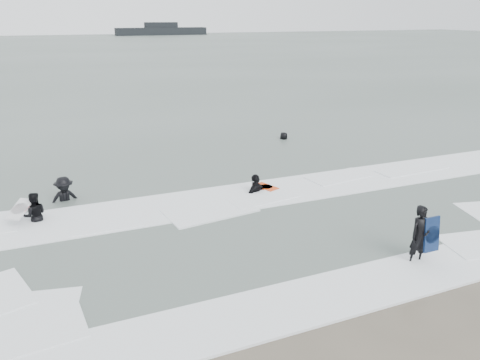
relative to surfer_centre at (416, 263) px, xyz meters
name	(u,v)px	position (x,y,z in m)	size (l,w,h in m)	color
ground	(316,284)	(-3.06, 0.10, 0.00)	(320.00, 320.00, 0.00)	brown
sea	(79,53)	(-3.06, 80.10, 0.06)	(320.00, 320.00, 0.00)	#47544C
surfer_centre	(416,263)	(0.00, 0.00, 0.00)	(0.61, 0.40, 1.67)	black
surfer_wading	(36,222)	(-9.51, 6.70, 0.00)	(0.75, 0.59, 1.55)	black
surfer_breaker	(66,202)	(-8.55, 8.08, 0.00)	(1.17, 0.67, 1.81)	black
surfer_right_near	(256,193)	(-1.90, 6.37, 0.00)	(1.11, 0.46, 1.90)	black
surfer_right_far	(284,140)	(2.67, 13.03, 0.00)	(0.77, 0.50, 1.57)	black
surf_foam	(255,224)	(-3.06, 3.80, 0.04)	(30.03, 9.06, 0.09)	white
bodyboards	(229,207)	(-3.73, 4.40, 0.50)	(10.89, 7.31, 1.25)	#0E1F45
vessel_horizon	(161,30)	(27.20, 147.99, 1.46)	(28.98, 5.18, 3.93)	black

